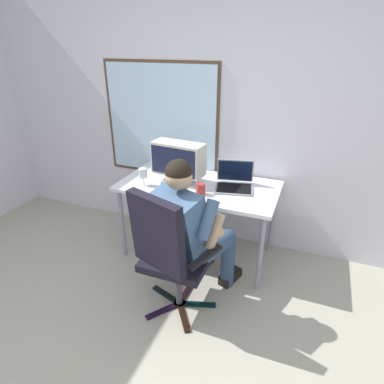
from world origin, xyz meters
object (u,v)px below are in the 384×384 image
at_px(laptop, 234,180).
at_px(office_chair, 168,249).
at_px(desk_speaker, 158,163).
at_px(person_seated, 191,227).
at_px(desk, 199,190).
at_px(coffee_mug, 201,189).
at_px(crt_monitor, 178,159).
at_px(wine_glass, 143,174).

bearing_deg(laptop, office_chair, -104.86).
bearing_deg(office_chair, desk_speaker, 120.04).
height_order(office_chair, person_seated, person_seated).
distance_m(desk, coffee_mug, 0.24).
xyz_separation_m(desk, desk_speaker, (-0.50, 0.16, 0.15)).
distance_m(laptop, coffee_mug, 0.35).
relative_size(crt_monitor, wine_glass, 3.03).
height_order(crt_monitor, wine_glass, crt_monitor).
relative_size(crt_monitor, desk_speaker, 2.75).
relative_size(laptop, coffee_mug, 4.00).
xyz_separation_m(desk, crt_monitor, (-0.20, -0.01, 0.28)).
bearing_deg(desk_speaker, wine_glass, -84.82).
height_order(office_chair, desk_speaker, office_chair).
bearing_deg(crt_monitor, wine_glass, -144.80).
distance_m(person_seated, crt_monitor, 0.74).
xyz_separation_m(desk, wine_glass, (-0.46, -0.20, 0.17)).
relative_size(office_chair, coffee_mug, 10.93).
distance_m(wine_glass, coffee_mug, 0.56).
height_order(crt_monitor, coffee_mug, crt_monitor).
height_order(person_seated, wine_glass, person_seated).
bearing_deg(wine_glass, crt_monitor, 35.20).
bearing_deg(office_chair, coffee_mug, 89.11).
xyz_separation_m(office_chair, desk_speaker, (-0.57, 0.99, 0.24)).
height_order(crt_monitor, desk_speaker, crt_monitor).
bearing_deg(wine_glass, desk_speaker, 95.18).
xyz_separation_m(person_seated, laptop, (0.16, 0.65, 0.16)).
xyz_separation_m(person_seated, crt_monitor, (-0.35, 0.57, 0.32)).
height_order(desk, desk_speaker, desk_speaker).
bearing_deg(office_chair, crt_monitor, 108.53).
distance_m(desk, person_seated, 0.60).
relative_size(person_seated, desk_speaker, 6.90).
bearing_deg(desk_speaker, crt_monitor, -29.95).
distance_m(crt_monitor, desk_speaker, 0.37).
bearing_deg(wine_glass, office_chair, -49.44).
xyz_separation_m(desk_speaker, coffee_mug, (0.58, -0.35, -0.04)).
relative_size(desk, wine_glass, 8.87).
bearing_deg(laptop, desk, -167.53).
height_order(person_seated, coffee_mug, person_seated).
xyz_separation_m(person_seated, coffee_mug, (-0.07, 0.39, 0.14)).
height_order(office_chair, laptop, office_chair).
bearing_deg(person_seated, wine_glass, 148.43).
relative_size(crt_monitor, coffee_mug, 5.11).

